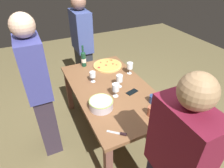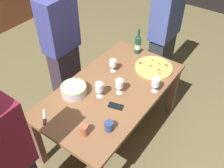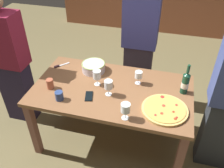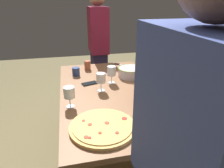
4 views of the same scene
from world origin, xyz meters
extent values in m
plane|color=brown|center=(0.00, 0.00, 0.00)|extent=(8.00, 8.00, 0.00)
cube|color=brown|center=(0.00, 0.00, 0.73)|extent=(1.60, 0.90, 0.04)
cube|color=brown|center=(-0.74, -0.40, 0.35)|extent=(0.07, 0.07, 0.71)
cube|color=brown|center=(0.74, -0.40, 0.35)|extent=(0.07, 0.07, 0.71)
cube|color=brown|center=(-0.74, 0.40, 0.35)|extent=(0.07, 0.07, 0.71)
cube|color=brown|center=(0.74, 0.40, 0.35)|extent=(0.07, 0.07, 0.71)
cylinder|color=#E4BA64|center=(0.54, -0.18, 0.76)|extent=(0.42, 0.42, 0.02)
cylinder|color=#E3AC50|center=(0.54, -0.18, 0.77)|extent=(0.38, 0.38, 0.01)
cylinder|color=#AA2620|center=(0.65, -0.28, 0.78)|extent=(0.02, 0.02, 0.00)
cylinder|color=#B03A28|center=(0.53, -0.15, 0.78)|extent=(0.03, 0.03, 0.00)
cylinder|color=#A83C25|center=(0.52, -0.26, 0.78)|extent=(0.03, 0.03, 0.00)
cylinder|color=#B1382E|center=(0.47, -0.30, 0.78)|extent=(0.02, 0.02, 0.00)
cylinder|color=#AF2926|center=(0.50, -0.03, 0.78)|extent=(0.04, 0.04, 0.00)
cylinder|color=#A33227|center=(0.64, -0.12, 0.78)|extent=(0.02, 0.02, 0.00)
cylinder|color=#A6361B|center=(0.62, -0.21, 0.78)|extent=(0.02, 0.02, 0.00)
cylinder|color=#AF371E|center=(0.64, -0.30, 0.78)|extent=(0.03, 0.03, 0.00)
cylinder|color=silver|center=(-0.28, 0.26, 0.80)|extent=(0.26, 0.26, 0.10)
torus|color=#99B75E|center=(-0.28, 0.26, 0.84)|extent=(0.26, 0.26, 0.01)
cylinder|color=#153F29|center=(0.70, 0.13, 0.85)|extent=(0.07, 0.07, 0.20)
cone|color=#153F29|center=(0.70, 0.13, 0.97)|extent=(0.07, 0.07, 0.03)
cylinder|color=#153F29|center=(0.70, 0.13, 1.03)|extent=(0.03, 0.03, 0.08)
cylinder|color=silver|center=(0.70, 0.13, 0.84)|extent=(0.07, 0.07, 0.06)
cylinder|color=white|center=(-0.01, -0.10, 0.75)|extent=(0.07, 0.07, 0.00)
cylinder|color=white|center=(-0.01, -0.10, 0.79)|extent=(0.01, 0.01, 0.08)
cylinder|color=white|center=(-0.01, -0.10, 0.87)|extent=(0.08, 0.08, 0.08)
cylinder|color=maroon|center=(-0.01, -0.10, 0.85)|extent=(0.07, 0.07, 0.04)
cylinder|color=white|center=(0.24, 0.16, 0.75)|extent=(0.06, 0.06, 0.00)
cylinder|color=white|center=(0.24, 0.16, 0.79)|extent=(0.01, 0.01, 0.07)
cylinder|color=white|center=(0.24, 0.16, 0.86)|extent=(0.08, 0.08, 0.07)
cylinder|color=maroon|center=(0.24, 0.16, 0.84)|extent=(0.07, 0.07, 0.04)
cylinder|color=white|center=(-0.17, 0.03, 0.75)|extent=(0.07, 0.07, 0.00)
cylinder|color=white|center=(-0.17, 0.03, 0.79)|extent=(0.01, 0.01, 0.08)
cylinder|color=white|center=(-0.17, 0.03, 0.87)|extent=(0.08, 0.08, 0.09)
cylinder|color=maroon|center=(-0.17, 0.03, 0.85)|extent=(0.07, 0.07, 0.04)
cylinder|color=white|center=(0.22, -0.37, 0.75)|extent=(0.07, 0.07, 0.00)
cylinder|color=white|center=(0.22, -0.37, 0.79)|extent=(0.01, 0.01, 0.08)
cylinder|color=white|center=(0.22, -0.37, 0.87)|extent=(0.08, 0.08, 0.08)
cylinder|color=#AF573B|center=(-0.60, -0.15, 0.80)|extent=(0.07, 0.07, 0.10)
cylinder|color=navy|center=(-0.44, -0.29, 0.79)|extent=(0.08, 0.08, 0.09)
cube|color=black|center=(-0.18, -0.18, 0.76)|extent=(0.11, 0.16, 0.01)
cube|color=silver|center=(-0.66, 0.29, 0.75)|extent=(0.11, 0.12, 0.01)
cube|color=black|center=(-0.72, 0.23, 0.76)|extent=(0.06, 0.06, 0.02)
cube|color=#2B2F35|center=(1.13, 0.00, 0.41)|extent=(0.38, 0.20, 0.82)
cube|color=#332936|center=(0.13, 0.82, 0.42)|extent=(0.35, 0.20, 0.84)
cube|color=#3D408A|center=(0.13, 0.82, 1.16)|extent=(0.41, 0.24, 0.63)
cube|color=#221C35|center=(-1.21, 0.08, 0.40)|extent=(0.35, 0.20, 0.80)
cube|color=maroon|center=(-1.21, 0.08, 1.10)|extent=(0.42, 0.24, 0.60)
camera|label=1|loc=(-1.75, 0.83, 2.11)|focal=30.76mm
camera|label=2|loc=(-1.53, -1.11, 2.50)|focal=40.32mm
camera|label=3|loc=(0.49, -1.84, 2.24)|focal=38.35mm
camera|label=4|loc=(1.57, -0.36, 1.50)|focal=32.00mm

